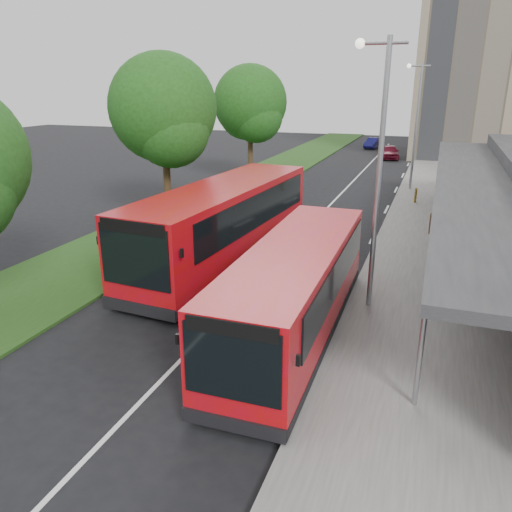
% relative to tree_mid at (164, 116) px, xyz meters
% --- Properties ---
extents(ground, '(120.00, 120.00, 0.00)m').
position_rel_tree_mid_xyz_m(ground, '(7.01, -9.05, -5.42)').
color(ground, black).
rests_on(ground, ground).
extents(pavement, '(5.00, 80.00, 0.15)m').
position_rel_tree_mid_xyz_m(pavement, '(13.01, 10.95, -5.35)').
color(pavement, slate).
rests_on(pavement, ground).
extents(grass_verge, '(5.00, 80.00, 0.10)m').
position_rel_tree_mid_xyz_m(grass_verge, '(0.01, 10.95, -5.37)').
color(grass_verge, '#193F14').
rests_on(grass_verge, ground).
extents(lane_centre_line, '(0.12, 70.00, 0.01)m').
position_rel_tree_mid_xyz_m(lane_centre_line, '(7.01, 5.95, -5.42)').
color(lane_centre_line, silver).
rests_on(lane_centre_line, ground).
extents(kerb_dashes, '(0.12, 56.00, 0.01)m').
position_rel_tree_mid_xyz_m(kerb_dashes, '(10.31, 9.95, -5.42)').
color(kerb_dashes, silver).
rests_on(kerb_dashes, ground).
extents(tree_mid, '(5.23, 5.23, 8.40)m').
position_rel_tree_mid_xyz_m(tree_mid, '(0.00, 0.00, 0.00)').
color(tree_mid, '#382616').
rests_on(tree_mid, ground).
extents(tree_far, '(5.12, 5.12, 8.23)m').
position_rel_tree_mid_xyz_m(tree_far, '(0.00, 12.00, -0.11)').
color(tree_far, '#382616').
rests_on(tree_far, ground).
extents(lamp_post_near, '(1.44, 0.28, 8.00)m').
position_rel_tree_mid_xyz_m(lamp_post_near, '(11.13, -7.05, -0.71)').
color(lamp_post_near, '#919499').
rests_on(lamp_post_near, pavement).
extents(lamp_post_far, '(1.44, 0.28, 8.00)m').
position_rel_tree_mid_xyz_m(lamp_post_far, '(11.13, 12.95, -0.71)').
color(lamp_post_far, '#919499').
rests_on(lamp_post_far, pavement).
extents(bus_main, '(2.61, 9.62, 2.71)m').
position_rel_tree_mid_xyz_m(bus_main, '(9.44, -9.60, -4.03)').
color(bus_main, '#B00E09').
rests_on(bus_main, ground).
extents(bus_second, '(3.66, 11.49, 3.21)m').
position_rel_tree_mid_xyz_m(bus_second, '(5.15, -4.76, -3.78)').
color(bus_second, '#B00E09').
rests_on(bus_second, ground).
extents(litter_bin, '(0.65, 0.65, 0.96)m').
position_rel_tree_mid_xyz_m(litter_bin, '(13.02, 2.09, -4.79)').
color(litter_bin, '#3B2A18').
rests_on(litter_bin, pavement).
extents(bollard, '(0.14, 0.14, 0.85)m').
position_rel_tree_mid_xyz_m(bollard, '(11.78, 8.70, -4.85)').
color(bollard, orange).
rests_on(bollard, pavement).
extents(car_near, '(2.20, 4.09, 1.32)m').
position_rel_tree_mid_xyz_m(car_near, '(8.34, 28.06, -4.76)').
color(car_near, '#560C1C').
rests_on(car_near, ground).
extents(car_far, '(1.71, 3.58, 1.13)m').
position_rel_tree_mid_xyz_m(car_far, '(5.71, 35.94, -4.86)').
color(car_far, navy).
rests_on(car_far, ground).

